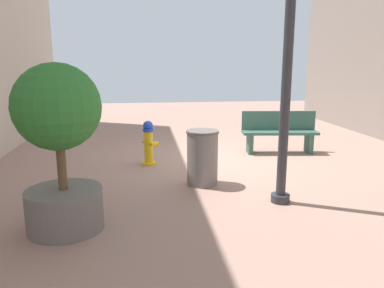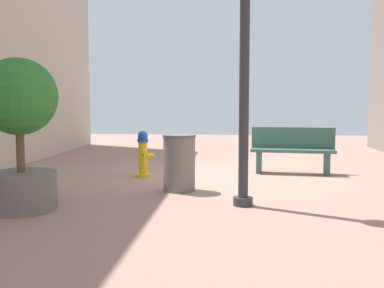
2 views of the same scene
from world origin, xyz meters
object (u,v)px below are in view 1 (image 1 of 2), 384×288
(street_lamp, at_px, (289,43))
(bench_near, at_px, (279,131))
(planter_tree, at_px, (59,138))
(fire_hydrant, at_px, (149,143))
(trash_bin, at_px, (202,157))

(street_lamp, bearing_deg, bench_near, -109.54)
(planter_tree, bearing_deg, street_lamp, -169.78)
(fire_hydrant, distance_m, street_lamp, 3.57)
(fire_hydrant, distance_m, trash_bin, 1.64)
(fire_hydrant, bearing_deg, planter_tree, 69.54)
(street_lamp, xyz_separation_m, trash_bin, (1.03, -0.99, -1.84))
(planter_tree, bearing_deg, bench_near, -138.62)
(fire_hydrant, xyz_separation_m, planter_tree, (1.09, 2.92, 0.71))
(fire_hydrant, xyz_separation_m, street_lamp, (-1.92, 2.37, 1.86))
(bench_near, bearing_deg, fire_hydrant, 12.93)
(planter_tree, distance_m, street_lamp, 3.26)
(planter_tree, relative_size, trash_bin, 2.20)
(fire_hydrant, height_order, planter_tree, planter_tree)
(bench_near, height_order, trash_bin, bench_near)
(planter_tree, distance_m, trash_bin, 2.60)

